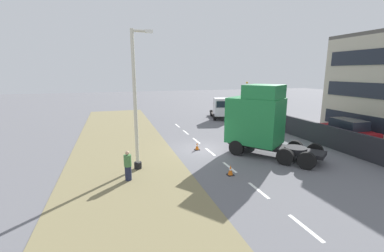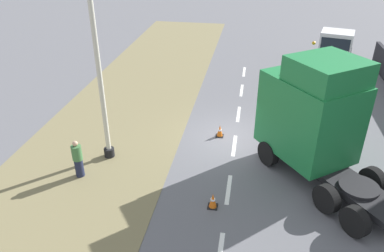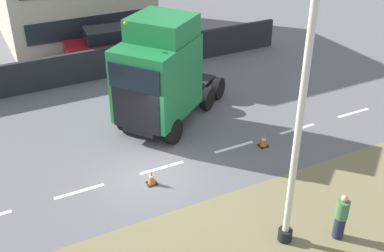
% 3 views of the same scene
% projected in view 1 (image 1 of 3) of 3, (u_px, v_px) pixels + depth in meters
% --- Properties ---
extents(ground_plane, '(120.00, 120.00, 0.00)m').
position_uv_depth(ground_plane, '(207.00, 149.00, 19.05)').
color(ground_plane, slate).
rests_on(ground_plane, ground).
extents(grass_verge, '(7.00, 44.00, 0.01)m').
position_uv_depth(grass_verge, '(124.00, 157.00, 17.30)').
color(grass_verge, olive).
rests_on(grass_verge, ground).
extents(lane_markings, '(0.16, 21.00, 0.00)m').
position_uv_depth(lane_markings, '(210.00, 152.00, 18.40)').
color(lane_markings, white).
rests_on(lane_markings, ground).
extents(boundary_wall, '(0.25, 24.00, 1.64)m').
position_uv_depth(boundary_wall, '(307.00, 130.00, 21.51)').
color(boundary_wall, '#232328').
rests_on(boundary_wall, ground).
extents(lorry_cab, '(5.63, 6.32, 4.93)m').
position_uv_depth(lorry_cab, '(259.00, 120.00, 17.52)').
color(lorry_cab, black).
rests_on(lorry_cab, ground).
extents(flatbed_truck, '(3.17, 5.38, 2.62)m').
position_uv_depth(flatbed_truck, '(222.00, 108.00, 30.64)').
color(flatbed_truck, silver).
rests_on(flatbed_truck, ground).
extents(parked_car, '(2.28, 4.64, 2.06)m').
position_uv_depth(parked_car, '(347.00, 133.00, 19.92)').
color(parked_car, maroon).
rests_on(parked_car, ground).
extents(lamp_post, '(1.34, 0.44, 7.87)m').
position_uv_depth(lamp_post, '(136.00, 109.00, 14.48)').
color(lamp_post, black).
rests_on(lamp_post, ground).
extents(pedestrian, '(0.39, 0.39, 1.61)m').
position_uv_depth(pedestrian, '(128.00, 166.00, 13.40)').
color(pedestrian, '#1E233D').
rests_on(pedestrian, ground).
extents(traffic_cone_lead, '(0.36, 0.36, 0.58)m').
position_uv_depth(traffic_cone_lead, '(230.00, 170.00, 14.19)').
color(traffic_cone_lead, black).
rests_on(traffic_cone_lead, ground).
extents(traffic_cone_trailing, '(0.36, 0.36, 0.58)m').
position_uv_depth(traffic_cone_trailing, '(197.00, 146.00, 18.81)').
color(traffic_cone_trailing, black).
rests_on(traffic_cone_trailing, ground).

